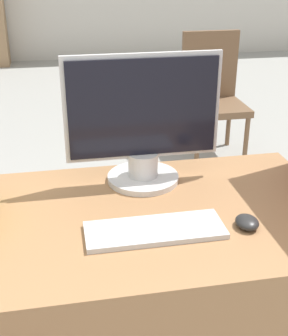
{
  "coord_description": "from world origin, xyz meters",
  "views": [
    {
      "loc": [
        -0.18,
        -0.84,
        1.49
      ],
      "look_at": [
        0.04,
        0.33,
        0.93
      ],
      "focal_mm": 50.0,
      "sensor_mm": 36.0,
      "label": 1
    }
  ],
  "objects_px": {
    "keyboard": "(155,230)",
    "far_chair": "(213,91)",
    "monitor": "(143,124)",
    "mouse": "(247,222)"
  },
  "relations": [
    {
      "from": "mouse",
      "to": "keyboard",
      "type": "bearing_deg",
      "value": 175.66
    },
    {
      "from": "keyboard",
      "to": "far_chair",
      "type": "distance_m",
      "value": 2.44
    },
    {
      "from": "monitor",
      "to": "far_chair",
      "type": "relative_size",
      "value": 0.55
    },
    {
      "from": "mouse",
      "to": "far_chair",
      "type": "bearing_deg",
      "value": 73.69
    },
    {
      "from": "keyboard",
      "to": "mouse",
      "type": "distance_m",
      "value": 0.27
    },
    {
      "from": "mouse",
      "to": "far_chair",
      "type": "relative_size",
      "value": 0.09
    },
    {
      "from": "keyboard",
      "to": "far_chair",
      "type": "bearing_deg",
      "value": 67.5
    },
    {
      "from": "mouse",
      "to": "far_chair",
      "type": "distance_m",
      "value": 2.37
    },
    {
      "from": "monitor",
      "to": "keyboard",
      "type": "bearing_deg",
      "value": -94.76
    },
    {
      "from": "monitor",
      "to": "mouse",
      "type": "relative_size",
      "value": 6.35
    }
  ]
}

